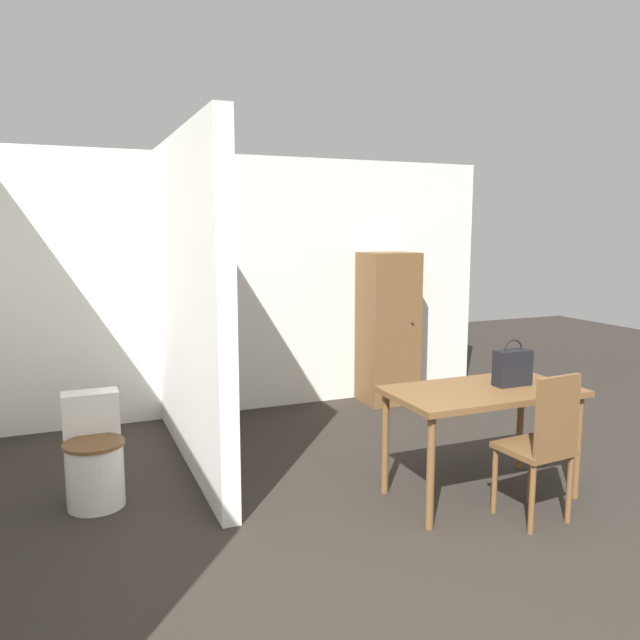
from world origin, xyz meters
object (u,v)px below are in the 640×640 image
at_px(handbag, 513,367).
at_px(wooden_cabinet, 388,328).
at_px(toilet, 94,458).
at_px(wooden_chair, 542,443).
at_px(dining_table, 482,401).

relative_size(handbag, wooden_cabinet, 0.20).
bearing_deg(toilet, handbag, -18.63).
xyz_separation_m(wooden_chair, toilet, (-2.52, 1.36, -0.21)).
xyz_separation_m(handbag, wooden_cabinet, (0.32, 2.32, -0.09)).
height_order(wooden_chair, toilet, wooden_chair).
bearing_deg(handbag, wooden_chair, -106.55).
height_order(toilet, wooden_cabinet, wooden_cabinet).
relative_size(dining_table, wooden_chair, 1.34).
distance_m(wooden_chair, wooden_cabinet, 2.84).
bearing_deg(dining_table, handbag, -1.38).
bearing_deg(wooden_chair, dining_table, 97.17).
xyz_separation_m(wooden_chair, wooden_cabinet, (0.46, 2.79, 0.27)).
bearing_deg(wooden_chair, handbag, 68.71).
height_order(wooden_chair, wooden_cabinet, wooden_cabinet).
distance_m(dining_table, handbag, 0.32).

